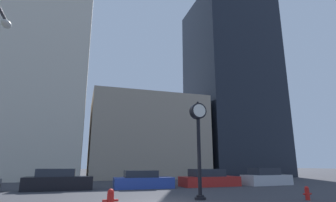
% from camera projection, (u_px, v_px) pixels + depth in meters
% --- Properties ---
extents(building_tall_tower, '(13.02, 12.00, 36.37)m').
position_uv_depth(building_tall_tower, '(40.00, 39.00, 35.21)').
color(building_tall_tower, beige).
rests_on(building_tall_tower, ground_plane).
extents(building_storefront_row, '(14.75, 12.00, 10.56)m').
position_uv_depth(building_storefront_row, '(145.00, 138.00, 36.54)').
color(building_storefront_row, gray).
rests_on(building_storefront_row, ground_plane).
extents(building_glass_modern, '(12.04, 12.00, 28.52)m').
position_uv_depth(building_glass_modern, '(231.00, 86.00, 42.88)').
color(building_glass_modern, black).
rests_on(building_glass_modern, ground_plane).
extents(street_clock, '(0.85, 0.58, 5.04)m').
position_uv_depth(street_clock, '(199.00, 133.00, 13.82)').
color(street_clock, black).
rests_on(street_clock, ground_plane).
extents(car_black, '(4.49, 1.79, 1.43)m').
position_uv_depth(car_black, '(58.00, 181.00, 18.03)').
color(car_black, black).
rests_on(car_black, ground_plane).
extents(car_blue, '(4.43, 1.96, 1.28)m').
position_uv_depth(car_blue, '(143.00, 181.00, 19.42)').
color(car_blue, '#28429E').
rests_on(car_blue, ground_plane).
extents(car_red, '(4.80, 2.11, 1.36)m').
position_uv_depth(car_red, '(209.00, 179.00, 21.21)').
color(car_red, red).
rests_on(car_red, ground_plane).
extents(car_silver, '(4.20, 2.05, 1.44)m').
position_uv_depth(car_silver, '(266.00, 178.00, 22.46)').
color(car_silver, '#BCBCC1').
rests_on(car_silver, ground_plane).
extents(fire_hydrant_near, '(0.62, 0.27, 0.77)m').
position_uv_depth(fire_hydrant_near, '(110.00, 199.00, 10.34)').
color(fire_hydrant_near, red).
rests_on(fire_hydrant_near, ground_plane).
extents(fire_hydrant_far, '(0.49, 0.21, 0.66)m').
position_uv_depth(fire_hydrant_far, '(307.00, 193.00, 12.99)').
color(fire_hydrant_far, red).
rests_on(fire_hydrant_far, ground_plane).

